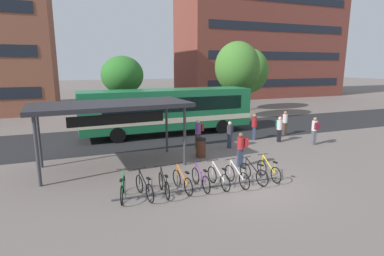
{
  "coord_description": "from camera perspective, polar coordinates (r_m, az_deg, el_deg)",
  "views": [
    {
      "loc": [
        -6.41,
        -10.13,
        4.84
      ],
      "look_at": [
        -0.64,
        4.73,
        1.53
      ],
      "focal_mm": 28.27,
      "sensor_mm": 36.0,
      "label": 1
    }
  ],
  "objects": [
    {
      "name": "parked_bicycle_orange_3",
      "position": [
        12.01,
        -1.84,
        -10.05
      ],
      "size": [
        0.52,
        1.72,
        0.99
      ],
      "rotation": [
        0.0,
        0.0,
        1.7
      ],
      "color": "black",
      "rests_on": "ground"
    },
    {
      "name": "bus_lane_asphalt",
      "position": [
        21.87,
        -3.63,
        -1.08
      ],
      "size": [
        80.0,
        7.2,
        0.01
      ],
      "primitive_type": "cube",
      "color": "#232326",
      "rests_on": "ground"
    },
    {
      "name": "trash_bin",
      "position": [
        16.21,
        1.67,
        -3.74
      ],
      "size": [
        0.55,
        0.55,
        1.03
      ],
      "color": "#4C2819",
      "rests_on": "ground"
    },
    {
      "name": "parked_bicycle_white_6",
      "position": [
        12.67,
        8.45,
        -8.99
      ],
      "size": [
        0.52,
        1.72,
        0.99
      ],
      "rotation": [
        0.0,
        0.0,
        1.68
      ],
      "color": "black",
      "rests_on": "ground"
    },
    {
      "name": "parked_bicycle_purple_4",
      "position": [
        12.22,
        1.64,
        -9.66
      ],
      "size": [
        0.52,
        1.72,
        0.99
      ],
      "rotation": [
        0.0,
        0.0,
        1.61
      ],
      "color": "black",
      "rests_on": "ground"
    },
    {
      "name": "commuter_red_pack_1",
      "position": [
        17.73,
        1.22,
        -0.74
      ],
      "size": [
        0.59,
        0.47,
        1.76
      ],
      "rotation": [
        0.0,
        0.0,
        3.48
      ],
      "color": "#47382D",
      "rests_on": "ground"
    },
    {
      "name": "commuter_red_pack_5",
      "position": [
        14.8,
        9.27,
        -3.57
      ],
      "size": [
        0.55,
        0.37,
        1.69
      ],
      "rotation": [
        0.0,
        0.0,
        3.04
      ],
      "color": "#2D3851",
      "rests_on": "ground"
    },
    {
      "name": "street_tree_0",
      "position": [
        27.75,
        8.52,
        11.26
      ],
      "size": [
        3.98,
        3.98,
        6.95
      ],
      "color": "brown",
      "rests_on": "ground"
    },
    {
      "name": "city_bus",
      "position": [
        21.43,
        -4.79,
        3.45
      ],
      "size": [
        12.06,
        2.74,
        3.2
      ],
      "rotation": [
        0.0,
        0.0,
        3.16
      ],
      "color": "#196B3D",
      "rests_on": "ground"
    },
    {
      "name": "commuter_maroon_pack_2",
      "position": [
        22.29,
        17.07,
        1.24
      ],
      "size": [
        0.35,
        0.53,
        1.71
      ],
      "rotation": [
        0.0,
        0.0,
        4.75
      ],
      "color": "#47382D",
      "rests_on": "ground"
    },
    {
      "name": "commuter_navy_pack_3",
      "position": [
        18.11,
        7.16,
        -0.87
      ],
      "size": [
        0.59,
        0.59,
        1.6
      ],
      "rotation": [
        0.0,
        0.0,
        3.93
      ],
      "color": "#2D3851",
      "rests_on": "ground"
    },
    {
      "name": "street_tree_1",
      "position": [
        25.06,
        -13.01,
        9.66
      ],
      "size": [
        3.34,
        3.34,
        5.6
      ],
      "color": "brown",
      "rests_on": "ground"
    },
    {
      "name": "parked_bicycle_yellow_8",
      "position": [
        13.6,
        14.26,
        -7.78
      ],
      "size": [
        0.52,
        1.72,
        0.99
      ],
      "rotation": [
        0.0,
        0.0,
        1.58
      ],
      "color": "black",
      "rests_on": "ground"
    },
    {
      "name": "parked_bicycle_black_2",
      "position": [
        11.74,
        -5.32,
        -10.62
      ],
      "size": [
        0.52,
        1.72,
        0.99
      ],
      "rotation": [
        0.0,
        0.0,
        1.52
      ],
      "color": "black",
      "rests_on": "ground"
    },
    {
      "name": "building_right_wing",
      "position": [
        51.3,
        12.93,
        19.13
      ],
      "size": [
        25.67,
        10.17,
        23.43
      ],
      "color": "brown",
      "rests_on": "ground"
    },
    {
      "name": "commuter_teal_pack_6",
      "position": [
        20.2,
        16.15,
        0.12
      ],
      "size": [
        0.45,
        0.59,
        1.64
      ],
      "rotation": [
        0.0,
        0.0,
        4.41
      ],
      "color": "black",
      "rests_on": "ground"
    },
    {
      "name": "parked_bicycle_green_0",
      "position": [
        11.62,
        -12.92,
        -11.13
      ],
      "size": [
        0.59,
        1.69,
        0.99
      ],
      "rotation": [
        0.0,
        0.0,
        1.34
      ],
      "color": "black",
      "rests_on": "ground"
    },
    {
      "name": "bike_rack",
      "position": [
        12.3,
        1.78,
        -10.99
      ],
      "size": [
        7.0,
        0.35,
        0.7
      ],
      "rotation": [
        0.0,
        0.0,
        -0.04
      ],
      "color": "#47474C",
      "rests_on": "ground"
    },
    {
      "name": "parked_bicycle_white_5",
      "position": [
        12.41,
        5.02,
        -9.36
      ],
      "size": [
        0.52,
        1.72,
        0.99
      ],
      "rotation": [
        0.0,
        0.0,
        1.67
      ],
      "color": "black",
      "rests_on": "ground"
    },
    {
      "name": "parked_bicycle_black_1",
      "position": [
        11.57,
        -8.96,
        -11.06
      ],
      "size": [
        0.52,
        1.71,
        0.99
      ],
      "rotation": [
        0.0,
        0.0,
        1.74
      ],
      "color": "black",
      "rests_on": "ground"
    },
    {
      "name": "transit_shelter",
      "position": [
        14.71,
        -14.99,
        3.9
      ],
      "size": [
        7.43,
        3.8,
        3.12
      ],
      "rotation": [
        0.0,
        0.0,
        0.06
      ],
      "color": "#38383D",
      "rests_on": "ground"
    },
    {
      "name": "commuter_maroon_pack_4",
      "position": [
        20.08,
        22.15,
        -0.18
      ],
      "size": [
        0.39,
        0.57,
        1.73
      ],
      "rotation": [
        0.0,
        0.0,
        1.4
      ],
      "color": "#565660",
      "rests_on": "ground"
    },
    {
      "name": "parked_bicycle_black_7",
      "position": [
        13.09,
        11.52,
        -8.43
      ],
      "size": [
        0.52,
        1.7,
        0.99
      ],
      "rotation": [
        0.0,
        0.0,
        1.75
      ],
      "color": "black",
      "rests_on": "ground"
    },
    {
      "name": "street_tree_2",
      "position": [
        34.04,
        10.65,
        10.54
      ],
      "size": [
        4.25,
        4.25,
        6.68
      ],
      "color": "brown",
      "rests_on": "ground"
    },
    {
      "name": "commuter_teal_pack_0",
      "position": [
        20.32,
        11.68,
        0.56
      ],
      "size": [
        0.55,
        0.6,
        1.72
      ],
      "rotation": [
        0.0,
        0.0,
        4.11
      ],
      "color": "#2D3851",
      "rests_on": "ground"
    },
    {
      "name": "ground",
      "position": [
        12.93,
        10.48,
        -10.46
      ],
      "size": [
        200.0,
        200.0,
        0.0
      ],
      "primitive_type": "plane",
      "color": "#6B605B"
    }
  ]
}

